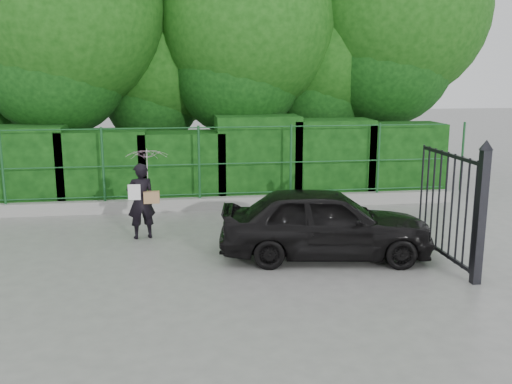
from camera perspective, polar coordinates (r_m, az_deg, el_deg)
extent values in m
plane|color=gray|center=(9.99, -6.62, -7.97)|extent=(80.00, 80.00, 0.00)
cube|color=#9E9E99|center=(14.27, -7.22, -1.24)|extent=(14.00, 0.25, 0.30)
cylinder|color=#194E24|center=(14.62, -24.04, 2.32)|extent=(0.06, 0.06, 1.80)
cylinder|color=#194E24|center=(14.17, -15.05, 2.67)|extent=(0.06, 0.06, 1.80)
cylinder|color=#194E24|center=(14.08, -5.71, 2.97)|extent=(0.06, 0.06, 1.80)
cylinder|color=#194E24|center=(14.37, 3.50, 3.19)|extent=(0.06, 0.06, 1.80)
cylinder|color=#194E24|center=(15.01, 12.15, 3.32)|extent=(0.06, 0.06, 1.80)
cylinder|color=#194E24|center=(15.95, 19.93, 3.38)|extent=(0.06, 0.06, 1.80)
cylinder|color=#194E24|center=(14.22, -7.25, -0.26)|extent=(13.60, 0.03, 0.03)
cylinder|color=#194E24|center=(14.08, -7.33, 2.73)|extent=(13.60, 0.03, 0.03)
cylinder|color=#194E24|center=(13.96, -7.43, 6.37)|extent=(13.60, 0.03, 0.03)
cube|color=black|center=(15.55, -22.31, 2.35)|extent=(2.20, 1.20, 2.06)
cube|color=black|center=(15.20, -14.96, 2.39)|extent=(2.20, 1.20, 1.93)
cube|color=black|center=(15.10, -7.39, 2.49)|extent=(2.20, 1.20, 1.85)
cube|color=black|center=(15.23, 0.15, 3.43)|extent=(2.20, 1.20, 2.25)
cube|color=black|center=(15.66, 7.42, 3.34)|extent=(2.20, 1.20, 2.12)
cube|color=black|center=(16.32, 14.20, 3.20)|extent=(2.20, 1.20, 2.00)
cylinder|color=black|center=(16.86, -17.96, 7.54)|extent=(0.36, 0.36, 4.50)
sphere|color=#14470F|center=(16.89, -18.58, 16.69)|extent=(5.40, 5.40, 5.40)
cylinder|color=black|center=(17.98, -9.24, 6.21)|extent=(0.36, 0.36, 3.25)
sphere|color=#14470F|center=(17.90, -9.45, 12.43)|extent=(3.90, 3.90, 3.90)
cylinder|color=black|center=(17.09, -0.85, 7.75)|extent=(0.36, 0.36, 4.25)
sphere|color=#14470F|center=(17.09, -0.88, 16.31)|extent=(5.10, 5.10, 5.10)
cylinder|color=black|center=(18.29, 6.70, 6.78)|extent=(0.36, 0.36, 3.50)
sphere|color=#14470F|center=(18.22, 6.87, 13.36)|extent=(4.20, 4.20, 4.20)
cylinder|color=black|center=(18.49, 13.14, 8.54)|extent=(0.36, 0.36, 4.75)
sphere|color=#14470F|center=(18.55, 13.58, 17.36)|extent=(5.70, 5.70, 5.70)
cube|color=black|center=(9.78, 21.51, -2.45)|extent=(0.14, 0.14, 2.20)
cone|color=black|center=(9.57, 22.05, 4.41)|extent=(0.22, 0.22, 0.16)
cube|color=black|center=(11.01, 18.18, -5.78)|extent=(0.05, 2.00, 0.06)
cube|color=black|center=(10.62, 18.82, 3.52)|extent=(0.05, 2.00, 0.06)
cylinder|color=black|center=(9.96, 20.93, -2.45)|extent=(0.04, 0.04, 1.90)
cylinder|color=black|center=(10.18, 20.25, -2.11)|extent=(0.04, 0.04, 1.90)
cylinder|color=black|center=(10.39, 19.60, -1.78)|extent=(0.04, 0.04, 1.90)
cylinder|color=black|center=(10.60, 18.97, -1.46)|extent=(0.04, 0.04, 1.90)
cylinder|color=black|center=(10.82, 18.38, -1.16)|extent=(0.04, 0.04, 1.90)
cylinder|color=black|center=(11.04, 17.80, -0.87)|extent=(0.04, 0.04, 1.90)
cylinder|color=black|center=(11.26, 17.25, -0.59)|extent=(0.04, 0.04, 1.90)
cylinder|color=black|center=(11.48, 16.72, -0.32)|extent=(0.04, 0.04, 1.90)
cylinder|color=black|center=(11.70, 16.21, -0.06)|extent=(0.04, 0.04, 1.90)
imported|color=black|center=(11.92, -11.43, -0.89)|extent=(0.65, 0.50, 1.57)
imported|color=silver|center=(11.83, -10.82, 2.36)|extent=(0.87, 0.89, 0.80)
cube|color=#A37A4E|center=(11.81, -10.40, -0.52)|extent=(0.32, 0.15, 0.24)
cube|color=white|center=(11.76, -12.08, -0.02)|extent=(0.25, 0.02, 0.32)
imported|color=black|center=(10.61, 6.94, -3.04)|extent=(4.07, 2.12, 1.32)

